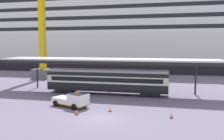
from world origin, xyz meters
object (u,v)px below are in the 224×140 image
object	(u,v)px
train_carriage	(107,80)
traffic_cone_far	(172,115)
traffic_cone_near	(110,109)
traffic_cone_mid	(76,112)
service_truck	(73,100)
cruise_ship	(107,37)
dockside_crane	(45,1)

from	to	relation	value
train_carriage	traffic_cone_far	xyz separation A→B (m)	(10.28, -11.28, -1.95)
train_carriage	traffic_cone_near	distance (m)	10.75
traffic_cone_near	traffic_cone_mid	distance (m)	4.19
service_truck	traffic_cone_far	bearing A→B (deg)	-9.44
train_carriage	traffic_cone_mid	world-z (taller)	train_carriage
traffic_cone_near	traffic_cone_far	world-z (taller)	traffic_cone_far
service_truck	traffic_cone_far	distance (m)	12.76
train_carriage	traffic_cone_mid	xyz separation A→B (m)	(-0.55, -12.45, -1.96)
train_carriage	service_truck	xyz separation A→B (m)	(-2.29, -9.19, -1.31)
train_carriage	traffic_cone_mid	bearing A→B (deg)	-92.53
train_carriage	cruise_ship	bearing A→B (deg)	103.67
train_carriage	traffic_cone_far	bearing A→B (deg)	-47.66
train_carriage	traffic_cone_mid	size ratio (longest dim) A/B	29.36
cruise_ship	traffic_cone_near	bearing A→B (deg)	-75.85
train_carriage	service_truck	distance (m)	9.56
traffic_cone_far	dockside_crane	world-z (taller)	dockside_crane
train_carriage	traffic_cone_near	world-z (taller)	train_carriage
dockside_crane	traffic_cone_near	bearing A→B (deg)	-49.12
service_truck	dockside_crane	bearing A→B (deg)	124.33
service_truck	train_carriage	bearing A→B (deg)	75.98
dockside_crane	train_carriage	bearing A→B (deg)	-38.55
traffic_cone_far	traffic_cone_near	bearing A→B (deg)	171.17
traffic_cone_mid	service_truck	bearing A→B (deg)	118.18
cruise_ship	train_carriage	size ratio (longest dim) A/B	8.51
service_truck	traffic_cone_near	distance (m)	5.37
dockside_crane	traffic_cone_mid	bearing A→B (deg)	-56.36
cruise_ship	traffic_cone_far	distance (m)	60.82
train_carriage	dockside_crane	distance (m)	29.09
cruise_ship	traffic_cone_near	world-z (taller)	cruise_ship
dockside_crane	traffic_cone_far	bearing A→B (deg)	-42.09
service_truck	cruise_ship	bearing A→B (deg)	99.05
train_carriage	service_truck	world-z (taller)	train_carriage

